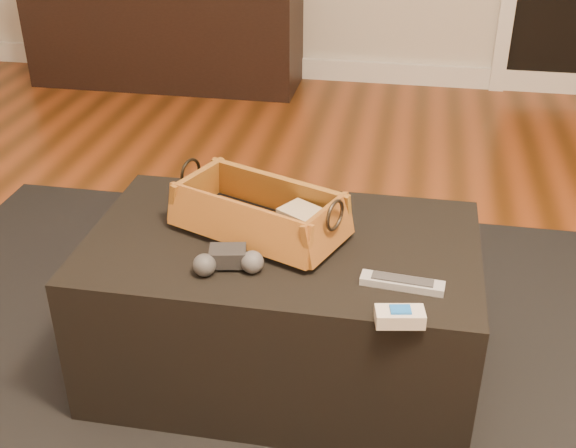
% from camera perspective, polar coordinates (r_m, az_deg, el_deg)
% --- Properties ---
extents(floor, '(5.00, 5.50, 0.01)m').
position_cam_1_polar(floor, '(2.02, -3.74, -13.61)').
color(floor, brown).
rests_on(floor, ground).
extents(baseboard, '(5.00, 0.04, 0.12)m').
position_cam_1_polar(baseboard, '(4.38, 4.86, 11.97)').
color(baseboard, white).
rests_on(baseboard, floor).
extents(media_cabinet, '(1.53, 0.45, 0.60)m').
position_cam_1_polar(media_cabinet, '(4.32, -9.67, 14.75)').
color(media_cabinet, black).
rests_on(media_cabinet, floor).
extents(area_rug, '(2.60, 2.00, 0.01)m').
position_cam_1_polar(area_rug, '(2.06, -0.71, -12.23)').
color(area_rug, black).
rests_on(area_rug, floor).
extents(ottoman, '(1.00, 0.60, 0.42)m').
position_cam_1_polar(ottoman, '(1.96, -0.47, -6.55)').
color(ottoman, black).
rests_on(ottoman, area_rug).
extents(tv_remote, '(0.24, 0.11, 0.02)m').
position_cam_1_polar(tv_remote, '(1.86, -3.13, 0.05)').
color(tv_remote, black).
rests_on(tv_remote, wicker_basket).
extents(cloth_bundle, '(0.15, 0.14, 0.07)m').
position_cam_1_polar(cloth_bundle, '(1.82, 1.34, 0.13)').
color(cloth_bundle, tan).
rests_on(cloth_bundle, wicker_basket).
extents(wicker_basket, '(0.49, 0.38, 0.16)m').
position_cam_1_polar(wicker_basket, '(1.85, -2.29, 0.74)').
color(wicker_basket, '#AB6826').
rests_on(wicker_basket, ottoman).
extents(game_controller, '(0.18, 0.12, 0.06)m').
position_cam_1_polar(game_controller, '(1.71, -4.75, -2.90)').
color(game_controller, black).
rests_on(game_controller, ottoman).
extents(silver_remote, '(0.20, 0.06, 0.02)m').
position_cam_1_polar(silver_remote, '(1.68, 9.01, -4.61)').
color(silver_remote, '#B9BBC2').
rests_on(silver_remote, ottoman).
extents(cream_gadget, '(0.11, 0.07, 0.04)m').
position_cam_1_polar(cream_gadget, '(1.56, 8.83, -7.23)').
color(cream_gadget, beige).
rests_on(cream_gadget, ottoman).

